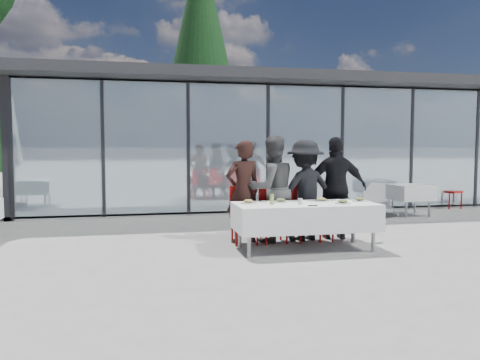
{
  "coord_description": "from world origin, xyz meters",
  "views": [
    {
      "loc": [
        -1.96,
        -7.07,
        1.64
      ],
      "look_at": [
        -0.25,
        1.2,
        1.05
      ],
      "focal_mm": 35.0,
      "sensor_mm": 36.0,
      "label": 1
    }
  ],
  "objects_px": {
    "diner_chair_b": "(272,211)",
    "plate_b": "(281,201)",
    "plate_c": "(321,200)",
    "folded_eyeglasses": "(313,206)",
    "diner_chair_c": "(305,210)",
    "diner_chair_d": "(337,209)",
    "plate_a": "(248,202)",
    "spare_chair_b": "(402,188)",
    "juice_bottle": "(272,199)",
    "spare_table_right": "(411,192)",
    "plate_extra": "(343,202)",
    "lounger": "(376,203)",
    "diner_b": "(272,189)",
    "diner_a": "(243,192)",
    "diner_chair_a": "(243,212)",
    "dining_table": "(305,216)",
    "conifer_tree": "(201,45)",
    "diner_c": "(305,190)",
    "plate_d": "(360,200)",
    "diner_d": "(336,188)",
    "spare_chair_a": "(448,188)"
  },
  "relations": [
    {
      "from": "diner_chair_b",
      "to": "plate_b",
      "type": "xyz_separation_m",
      "value": [
        -0.01,
        -0.55,
        0.24
      ]
    },
    {
      "from": "plate_c",
      "to": "folded_eyeglasses",
      "type": "height_order",
      "value": "plate_c"
    },
    {
      "from": "diner_chair_c",
      "to": "diner_chair_d",
      "type": "relative_size",
      "value": 1.0
    },
    {
      "from": "plate_a",
      "to": "spare_chair_b",
      "type": "relative_size",
      "value": 0.26
    },
    {
      "from": "spare_chair_b",
      "to": "juice_bottle",
      "type": "bearing_deg",
      "value": -137.96
    },
    {
      "from": "diner_chair_d",
      "to": "spare_table_right",
      "type": "bearing_deg",
      "value": 38.75
    },
    {
      "from": "plate_extra",
      "to": "folded_eyeglasses",
      "type": "bearing_deg",
      "value": -161.3
    },
    {
      "from": "plate_c",
      "to": "folded_eyeglasses",
      "type": "bearing_deg",
      "value": -122.49
    },
    {
      "from": "spare_table_right",
      "to": "lounger",
      "type": "distance_m",
      "value": 0.86
    },
    {
      "from": "diner_b",
      "to": "plate_extra",
      "type": "bearing_deg",
      "value": 122.28
    },
    {
      "from": "spare_table_right",
      "to": "diner_a",
      "type": "bearing_deg",
      "value": -153.36
    },
    {
      "from": "spare_chair_b",
      "to": "diner_chair_a",
      "type": "bearing_deg",
      "value": -145.07
    },
    {
      "from": "dining_table",
      "to": "diner_b",
      "type": "bearing_deg",
      "value": 113.45
    },
    {
      "from": "diner_chair_b",
      "to": "plate_extra",
      "type": "xyz_separation_m",
      "value": [
        0.9,
        -0.91,
        0.24
      ]
    },
    {
      "from": "diner_chair_c",
      "to": "lounger",
      "type": "relative_size",
      "value": 0.67
    },
    {
      "from": "conifer_tree",
      "to": "folded_eyeglasses",
      "type": "bearing_deg",
      "value": -89.78
    },
    {
      "from": "diner_c",
      "to": "diner_chair_d",
      "type": "height_order",
      "value": "diner_c"
    },
    {
      "from": "diner_chair_a",
      "to": "plate_d",
      "type": "relative_size",
      "value": 3.78
    },
    {
      "from": "spare_chair_b",
      "to": "diner_chair_c",
      "type": "bearing_deg",
      "value": -138.27
    },
    {
      "from": "dining_table",
      "to": "diner_chair_a",
      "type": "xyz_separation_m",
      "value": [
        -0.85,
        0.75,
        -0.0
      ]
    },
    {
      "from": "diner_chair_b",
      "to": "plate_b",
      "type": "height_order",
      "value": "diner_chair_b"
    },
    {
      "from": "diner_chair_c",
      "to": "plate_c",
      "type": "height_order",
      "value": "diner_chair_c"
    },
    {
      "from": "diner_chair_a",
      "to": "diner_b",
      "type": "height_order",
      "value": "diner_b"
    },
    {
      "from": "dining_table",
      "to": "diner_chair_c",
      "type": "distance_m",
      "value": 0.8
    },
    {
      "from": "diner_b",
      "to": "folded_eyeglasses",
      "type": "xyz_separation_m",
      "value": [
        0.32,
        -1.13,
        -0.16
      ]
    },
    {
      "from": "diner_chair_a",
      "to": "folded_eyeglasses",
      "type": "height_order",
      "value": "diner_chair_a"
    },
    {
      "from": "dining_table",
      "to": "juice_bottle",
      "type": "bearing_deg",
      "value": -175.68
    },
    {
      "from": "plate_d",
      "to": "spare_chair_b",
      "type": "xyz_separation_m",
      "value": [
        3.33,
        4.27,
        -0.24
      ]
    },
    {
      "from": "diner_chair_b",
      "to": "spare_table_right",
      "type": "height_order",
      "value": "diner_chair_b"
    },
    {
      "from": "diner_chair_c",
      "to": "conifer_tree",
      "type": "relative_size",
      "value": 0.09
    },
    {
      "from": "dining_table",
      "to": "conifer_tree",
      "type": "distance_m",
      "value": 14.13
    },
    {
      "from": "plate_extra",
      "to": "plate_b",
      "type": "bearing_deg",
      "value": 158.17
    },
    {
      "from": "dining_table",
      "to": "plate_c",
      "type": "bearing_deg",
      "value": 29.7
    },
    {
      "from": "plate_c",
      "to": "spare_table_right",
      "type": "relative_size",
      "value": 0.3
    },
    {
      "from": "diner_d",
      "to": "spare_chair_b",
      "type": "xyz_separation_m",
      "value": [
        3.44,
        3.57,
        -0.38
      ]
    },
    {
      "from": "plate_a",
      "to": "plate_c",
      "type": "height_order",
      "value": "same"
    },
    {
      "from": "diner_c",
      "to": "plate_a",
      "type": "relative_size",
      "value": 6.85
    },
    {
      "from": "diner_chair_c",
      "to": "spare_table_right",
      "type": "bearing_deg",
      "value": 33.74
    },
    {
      "from": "diner_d",
      "to": "spare_table_right",
      "type": "distance_m",
      "value": 3.75
    },
    {
      "from": "plate_d",
      "to": "folded_eyeglasses",
      "type": "xyz_separation_m",
      "value": [
        -0.98,
        -0.43,
        -0.02
      ]
    },
    {
      "from": "diner_chair_a",
      "to": "spare_chair_a",
      "type": "xyz_separation_m",
      "value": [
        6.39,
        3.39,
        0.0
      ]
    },
    {
      "from": "lounger",
      "to": "diner_a",
      "type": "bearing_deg",
      "value": -144.86
    },
    {
      "from": "plate_c",
      "to": "conifer_tree",
      "type": "xyz_separation_m",
      "value": [
        -0.4,
        12.84,
        5.21
      ]
    },
    {
      "from": "diner_a",
      "to": "diner_chair_b",
      "type": "height_order",
      "value": "diner_a"
    },
    {
      "from": "diner_chair_a",
      "to": "plate_b",
      "type": "height_order",
      "value": "diner_chair_a"
    },
    {
      "from": "diner_c",
      "to": "lounger",
      "type": "relative_size",
      "value": 1.21
    },
    {
      "from": "diner_b",
      "to": "plate_a",
      "type": "bearing_deg",
      "value": 36.58
    },
    {
      "from": "diner_chair_a",
      "to": "conifer_tree",
      "type": "relative_size",
      "value": 0.09
    },
    {
      "from": "diner_chair_d",
      "to": "juice_bottle",
      "type": "xyz_separation_m",
      "value": [
        -1.43,
        -0.79,
        0.29
      ]
    },
    {
      "from": "diner_a",
      "to": "plate_b",
      "type": "relative_size",
      "value": 6.83
    }
  ]
}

